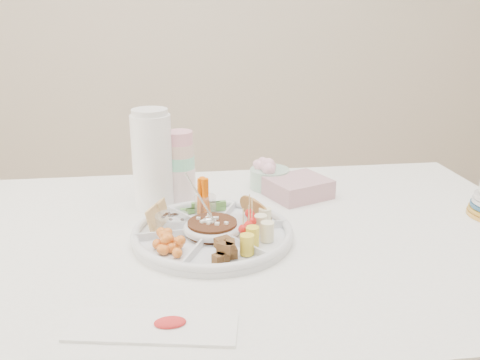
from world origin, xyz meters
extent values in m
cylinder|color=white|center=(-0.09, -0.02, 0.78)|extent=(0.41, 0.41, 0.04)
cylinder|color=#311D0B|center=(-0.09, -0.02, 0.79)|extent=(0.13, 0.13, 0.04)
cylinder|color=silver|center=(-0.16, 0.24, 0.87)|extent=(0.08, 0.08, 0.23)
cylinder|color=white|center=(-0.24, 0.21, 0.90)|extent=(0.13, 0.13, 0.28)
cylinder|color=#A4B3A9|center=(0.11, 0.33, 0.80)|extent=(0.13, 0.13, 0.09)
cube|color=#BD8D96|center=(0.18, 0.24, 0.79)|extent=(0.21, 0.20, 0.06)
cube|color=white|center=(-0.22, -0.36, 0.76)|extent=(0.31, 0.15, 0.01)
camera|label=1|loc=(-0.17, -1.13, 1.29)|focal=38.00mm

